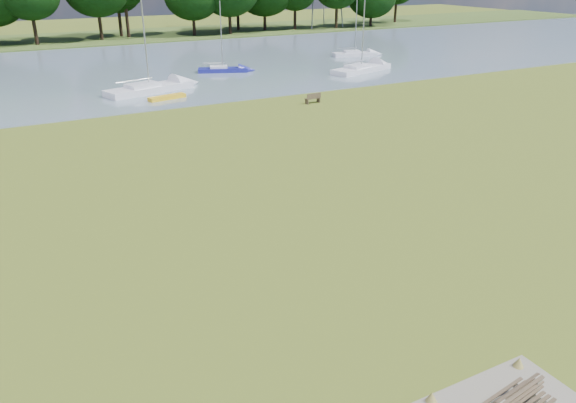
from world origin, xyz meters
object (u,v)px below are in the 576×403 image
sailboat_2 (354,52)px  sailboat_6 (148,86)px  riverbank_bench (313,98)px  sailboat_0 (222,68)px  sailboat_1 (361,67)px  kayak (167,97)px

sailboat_2 → sailboat_6: sailboat_6 is taller
riverbank_bench → sailboat_0: 16.97m
sailboat_1 → sailboat_2: bearing=41.4°
sailboat_0 → riverbank_bench: bearing=-65.1°
riverbank_bench → sailboat_0: size_ratio=0.20×
sailboat_6 → riverbank_bench: bearing=-61.2°
sailboat_6 → sailboat_0: bearing=16.8°
sailboat_1 → sailboat_6: bearing=161.4°
kayak → sailboat_0: sailboat_0 is taller
kayak → sailboat_0: 13.45m
kayak → sailboat_1: sailboat_1 is taller
kayak → sailboat_0: (9.04, 9.96, 0.24)m
sailboat_0 → sailboat_1: 14.73m
sailboat_1 → sailboat_2: (5.63, 9.45, -0.03)m
riverbank_bench → sailboat_1: size_ratio=0.15×
sailboat_2 → sailboat_1: bearing=-106.1°
sailboat_1 → kayak: bearing=170.5°
sailboat_1 → sailboat_6: (-22.71, 0.34, 0.03)m
riverbank_bench → kayak: 12.36m
sailboat_2 → sailboat_6: 29.77m
sailboat_1 → sailboat_6: size_ratio=1.02×
sailboat_1 → sailboat_0: bearing=135.0°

